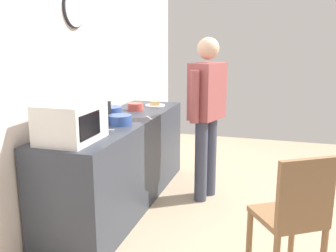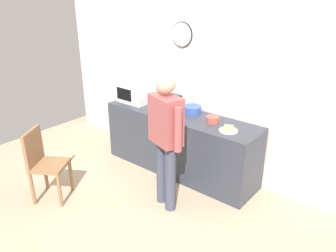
{
  "view_description": "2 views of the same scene",
  "coord_description": "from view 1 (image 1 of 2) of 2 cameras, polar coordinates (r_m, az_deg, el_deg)",
  "views": [
    {
      "loc": [
        -3.4,
        -0.26,
        1.64
      ],
      "look_at": [
        0.17,
        0.8,
        0.8
      ],
      "focal_mm": 39.85,
      "sensor_mm": 36.0,
      "label": 1
    },
    {
      "loc": [
        2.56,
        -2.27,
        2.55
      ],
      "look_at": [
        0.11,
        0.73,
        0.92
      ],
      "focal_mm": 35.67,
      "sensor_mm": 36.0,
      "label": 2
    }
  ],
  "objects": [
    {
      "name": "back_wall",
      "position": [
        3.89,
        -12.22,
        7.53
      ],
      "size": [
        5.4,
        0.13,
        2.6
      ],
      "color": "silver",
      "rests_on": "ground_plane"
    },
    {
      "name": "salad_bowl",
      "position": [
        3.46,
        -7.35,
        0.94
      ],
      "size": [
        0.22,
        0.22,
        0.09
      ],
      "primitive_type": "cylinder",
      "color": "#33519E",
      "rests_on": "kitchen_counter"
    },
    {
      "name": "cereal_bowl",
      "position": [
        4.18,
        -5.04,
        2.97
      ],
      "size": [
        0.17,
        0.17,
        0.08
      ],
      "primitive_type": "cylinder",
      "color": "#C64C42",
      "rests_on": "kitchen_counter"
    },
    {
      "name": "spoon_utensil",
      "position": [
        3.73,
        -2.91,
        1.25
      ],
      "size": [
        0.15,
        0.11,
        0.01
      ],
      "primitive_type": "cube",
      "rotation": [
        0.0,
        0.0,
        0.61
      ],
      "color": "silver",
      "rests_on": "kitchen_counter"
    },
    {
      "name": "ground_plane",
      "position": [
        3.78,
        11.25,
        -13.16
      ],
      "size": [
        6.0,
        6.0,
        0.0
      ],
      "primitive_type": "plane",
      "color": "tan"
    },
    {
      "name": "fork_utensil",
      "position": [
        3.25,
        -9.68,
        -0.62
      ],
      "size": [
        0.07,
        0.17,
        0.01
      ],
      "primitive_type": "cube",
      "rotation": [
        0.0,
        0.0,
        1.87
      ],
      "color": "silver",
      "rests_on": "kitchen_counter"
    },
    {
      "name": "microwave",
      "position": [
        2.93,
        -14.6,
        0.59
      ],
      "size": [
        0.5,
        0.39,
        0.3
      ],
      "color": "silver",
      "rests_on": "kitchen_counter"
    },
    {
      "name": "sandwich_plate",
      "position": [
        4.43,
        -2.0,
        3.33
      ],
      "size": [
        0.23,
        0.23,
        0.07
      ],
      "color": "white",
      "rests_on": "kitchen_counter"
    },
    {
      "name": "mixing_bowl",
      "position": [
        3.86,
        -8.91,
        2.19
      ],
      "size": [
        0.25,
        0.25,
        0.1
      ],
      "primitive_type": "cylinder",
      "color": "#33519E",
      "rests_on": "kitchen_counter"
    },
    {
      "name": "person_standing",
      "position": [
        3.84,
        5.97,
        2.93
      ],
      "size": [
        0.56,
        0.35,
        1.68
      ],
      "color": "#3D4256",
      "rests_on": "ground_plane"
    },
    {
      "name": "kitchen_counter",
      "position": [
        3.83,
        -7.12,
        -5.48
      ],
      "size": [
        2.34,
        0.62,
        0.89
      ],
      "primitive_type": "cube",
      "color": "#333842",
      "rests_on": "ground_plane"
    },
    {
      "name": "wooden_chair",
      "position": [
        2.67,
        18.7,
        -12.66
      ],
      "size": [
        0.55,
        0.55,
        0.94
      ],
      "color": "olive",
      "rests_on": "ground_plane"
    },
    {
      "name": "toaster",
      "position": [
        3.53,
        -10.77,
        1.99
      ],
      "size": [
        0.22,
        0.18,
        0.2
      ],
      "primitive_type": "cube",
      "color": "black",
      "rests_on": "kitchen_counter"
    }
  ]
}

